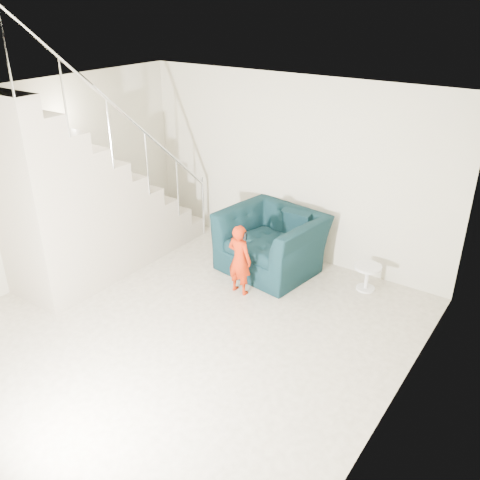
# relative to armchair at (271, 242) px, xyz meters

# --- Properties ---
(floor) EXTENTS (5.50, 5.50, 0.00)m
(floor) POSITION_rel_armchair_xyz_m (-0.07, -2.10, -0.44)
(floor) COLOR gray
(floor) RESTS_ON ground
(ceiling) EXTENTS (5.50, 5.50, 0.00)m
(ceiling) POSITION_rel_armchair_xyz_m (-0.07, -2.10, 2.26)
(ceiling) COLOR silver
(ceiling) RESTS_ON back_wall
(back_wall) EXTENTS (5.00, 0.00, 5.00)m
(back_wall) POSITION_rel_armchair_xyz_m (-0.07, 0.65, 0.91)
(back_wall) COLOR beige
(back_wall) RESTS_ON floor
(left_wall) EXTENTS (0.00, 5.50, 5.50)m
(left_wall) POSITION_rel_armchair_xyz_m (-2.57, -2.10, 0.91)
(left_wall) COLOR beige
(left_wall) RESTS_ON floor
(right_wall) EXTENTS (0.00, 5.50, 5.50)m
(right_wall) POSITION_rel_armchair_xyz_m (2.43, -2.10, 0.91)
(right_wall) COLOR beige
(right_wall) RESTS_ON floor
(armchair) EXTENTS (1.48, 1.34, 0.87)m
(armchair) POSITION_rel_armchair_xyz_m (0.00, 0.00, 0.00)
(armchair) COLOR black
(armchair) RESTS_ON floor
(toddler) EXTENTS (0.38, 0.26, 0.99)m
(toddler) POSITION_rel_armchair_xyz_m (-0.01, -0.79, 0.06)
(toddler) COLOR #911C04
(toddler) RESTS_ON floor
(side_table) EXTENTS (0.36, 0.36, 0.36)m
(side_table) POSITION_rel_armchair_xyz_m (1.38, 0.25, -0.19)
(side_table) COLOR silver
(side_table) RESTS_ON floor
(staircase) EXTENTS (1.02, 3.03, 3.62)m
(staircase) POSITION_rel_armchair_xyz_m (-2.07, -1.55, 0.51)
(staircase) COLOR #ADA089
(staircase) RESTS_ON floor
(cushion) EXTENTS (0.43, 0.21, 0.43)m
(cushion) POSITION_rel_armchair_xyz_m (0.25, 0.30, 0.24)
(cushion) COLOR black
(cushion) RESTS_ON armchair
(throw) EXTENTS (0.05, 0.53, 0.60)m
(throw) POSITION_rel_armchair_xyz_m (-0.58, -0.04, 0.11)
(throw) COLOR black
(throw) RESTS_ON armchair
(phone) EXTENTS (0.03, 0.05, 0.10)m
(phone) POSITION_rel_armchair_xyz_m (0.09, -0.80, 0.43)
(phone) COLOR black
(phone) RESTS_ON toddler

